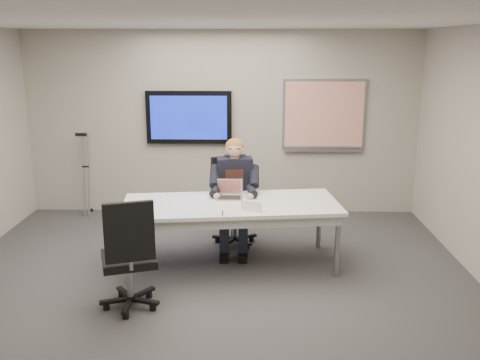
{
  "coord_description": "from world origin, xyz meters",
  "views": [
    {
      "loc": [
        0.45,
        -5.13,
        2.58
      ],
      "look_at": [
        0.32,
        0.94,
        1.03
      ],
      "focal_mm": 40.0,
      "sensor_mm": 36.0,
      "label": 1
    }
  ],
  "objects_px": {
    "conference_table": "(231,210)",
    "laptop": "(230,193)",
    "office_chair_far": "(233,217)",
    "seated_person": "(234,207)",
    "office_chair_near": "(130,275)"
  },
  "relations": [
    {
      "from": "office_chair_near",
      "to": "office_chair_far",
      "type": "bearing_deg",
      "value": -135.39
    },
    {
      "from": "conference_table",
      "to": "office_chair_near",
      "type": "height_order",
      "value": "office_chair_near"
    },
    {
      "from": "conference_table",
      "to": "laptop",
      "type": "bearing_deg",
      "value": 89.72
    },
    {
      "from": "seated_person",
      "to": "laptop",
      "type": "relative_size",
      "value": 4.65
    },
    {
      "from": "conference_table",
      "to": "office_chair_far",
      "type": "xyz_separation_m",
      "value": [
        0.0,
        0.72,
        -0.33
      ]
    },
    {
      "from": "conference_table",
      "to": "laptop",
      "type": "height_order",
      "value": "laptop"
    },
    {
      "from": "conference_table",
      "to": "office_chair_near",
      "type": "distance_m",
      "value": 1.52
    },
    {
      "from": "seated_person",
      "to": "laptop",
      "type": "bearing_deg",
      "value": -109.43
    },
    {
      "from": "office_chair_near",
      "to": "seated_person",
      "type": "distance_m",
      "value": 1.88
    },
    {
      "from": "office_chair_near",
      "to": "laptop",
      "type": "xyz_separation_m",
      "value": [
        0.93,
        1.36,
        0.46
      ]
    },
    {
      "from": "office_chair_far",
      "to": "laptop",
      "type": "height_order",
      "value": "office_chair_far"
    },
    {
      "from": "conference_table",
      "to": "office_chair_far",
      "type": "relative_size",
      "value": 2.28
    },
    {
      "from": "conference_table",
      "to": "laptop",
      "type": "xyz_separation_m",
      "value": [
        -0.02,
        0.22,
        0.14
      ]
    },
    {
      "from": "conference_table",
      "to": "office_chair_far",
      "type": "distance_m",
      "value": 0.79
    },
    {
      "from": "office_chair_far",
      "to": "seated_person",
      "type": "relative_size",
      "value": 0.8
    }
  ]
}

